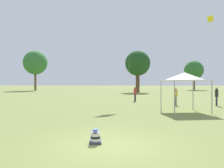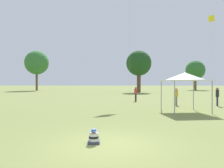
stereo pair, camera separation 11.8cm
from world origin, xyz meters
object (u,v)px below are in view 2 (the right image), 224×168
canopy_tent (185,77)px  distant_tree_1 (195,70)px  distant_tree_0 (37,63)px  person_standing_0 (136,93)px  seated_toddler (94,138)px  person_standing_1 (176,95)px  kite_2 (211,23)px  distant_tree_2 (139,64)px  person_standing_2 (217,95)px

canopy_tent → distant_tree_1: size_ratio=0.40×
distant_tree_0 → distant_tree_1: (44.96, 5.96, -1.78)m
person_standing_0 → distant_tree_1: distant_tree_1 is taller
seated_toddler → person_standing_1: 14.99m
person_standing_0 → distant_tree_0: size_ratio=0.16×
seated_toddler → person_standing_1: bearing=59.2°
person_standing_0 → distant_tree_0: distant_tree_0 is taller
kite_2 → distant_tree_2: 21.99m
distant_tree_2 → person_standing_2: bearing=-80.2°
distant_tree_1 → distant_tree_0: bearing=-172.4°
seated_toddler → distant_tree_1: (23.12, 57.09, 5.60)m
seated_toddler → person_standing_2: bearing=46.6°
seated_toddler → person_standing_1: size_ratio=0.34×
person_standing_0 → kite_2: bearing=56.6°
kite_2 → distant_tree_0: bearing=51.4°
person_standing_0 → person_standing_2: person_standing_2 is taller
person_standing_0 → kite_2: kite_2 is taller
seated_toddler → canopy_tent: canopy_tent is taller
distant_tree_0 → distant_tree_1: bearing=7.6°
person_standing_1 → kite_2: (6.30, 7.20, 8.93)m
distant_tree_2 → person_standing_0: bearing=-95.8°
person_standing_0 → kite_2: (9.92, 3.01, 8.91)m
person_standing_0 → canopy_tent: canopy_tent is taller
person_standing_2 → person_standing_1: bearing=86.4°
distant_tree_0 → canopy_tent: bearing=-56.9°
seated_toddler → person_standing_0: person_standing_0 is taller
person_standing_0 → person_standing_2: (7.26, -4.82, 0.06)m
person_standing_1 → distant_tree_2: bearing=-41.4°
kite_2 → distant_tree_2: kite_2 is taller
canopy_tent → distant_tree_0: (-27.65, 42.43, 4.97)m
kite_2 → seated_toddler: bearing=151.2°
person_standing_0 → distant_tree_2: bearing=123.9°
seated_toddler → kite_2: size_ratio=0.05×
canopy_tent → distant_tree_0: distant_tree_0 is taller
canopy_tent → distant_tree_1: (17.31, 48.39, 3.19)m
distant_tree_2 → kite_2: bearing=-69.7°
seated_toddler → canopy_tent: bearing=50.8°
person_standing_1 → kite_2: size_ratio=0.15×
person_standing_1 → distant_tree_1: distant_tree_1 is taller
person_standing_1 → person_standing_2: person_standing_2 is taller
kite_2 → person_standing_1: bearing=141.6°
distant_tree_1 → kite_2: bearing=-106.0°
person_standing_1 → canopy_tent: size_ratio=0.48×
seated_toddler → person_standing_2: 16.38m
seated_toddler → distant_tree_2: size_ratio=0.06×
distant_tree_0 → distant_tree_2: 28.84m
canopy_tent → distant_tree_0: bearing=123.1°
distant_tree_0 → distant_tree_2: (27.01, -10.04, -1.16)m
distant_tree_1 → distant_tree_2: size_ratio=0.93×
person_standing_2 → distant_tree_0: 50.22m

